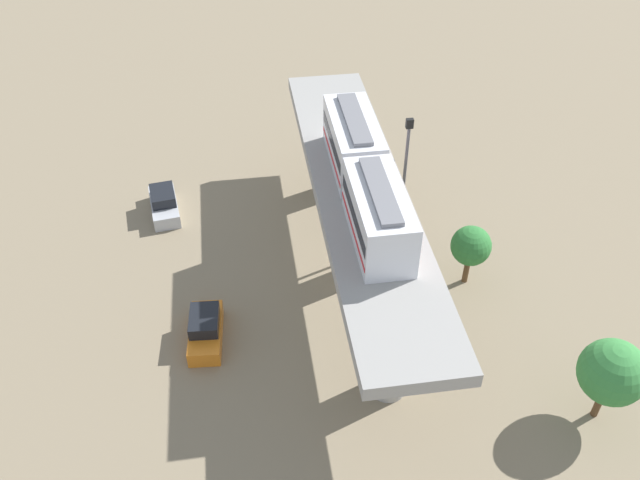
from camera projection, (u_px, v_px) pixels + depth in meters
name	position (u px, v px, depth m)	size (l,w,h in m)	color
ground_plane	(356.00, 274.00, 42.95)	(120.00, 120.00, 0.00)	#84755B
viaduct	(359.00, 209.00, 39.56)	(5.20, 28.00, 6.85)	#999691
train	(365.00, 176.00, 36.65)	(2.64, 13.55, 3.24)	silver
parked_car_orange	(205.00, 329.00, 38.35)	(2.10, 4.32, 1.76)	orange
parked_car_silver	(164.00, 204.00, 47.34)	(2.33, 4.40, 1.76)	#B2B5BA
tree_near_viaduct	(471.00, 246.00, 40.57)	(2.48, 2.48, 4.18)	brown
tree_mid_lot	(612.00, 373.00, 32.64)	(3.35, 3.35, 5.13)	brown
signal_post	(404.00, 178.00, 41.96)	(0.44, 0.28, 9.45)	#4C4C51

